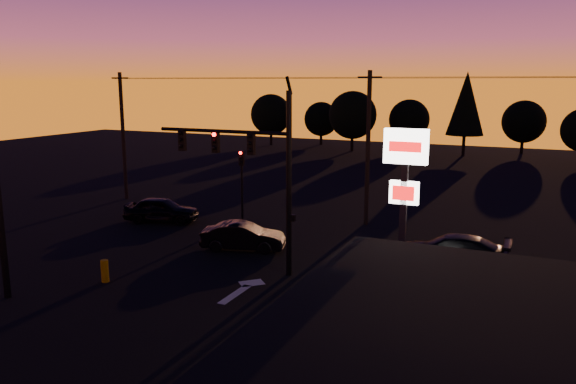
# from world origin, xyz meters

# --- Properties ---
(ground) EXTENTS (120.00, 120.00, 0.00)m
(ground) POSITION_xyz_m (0.00, 0.00, 0.00)
(ground) COLOR black
(ground) RESTS_ON ground
(lane_arrow) EXTENTS (1.20, 3.10, 0.01)m
(lane_arrow) POSITION_xyz_m (0.50, 1.67, 0.01)
(lane_arrow) COLOR beige
(lane_arrow) RESTS_ON ground
(traffic_signal_mast) EXTENTS (6.79, 0.52, 8.58)m
(traffic_signal_mast) POSITION_xyz_m (-0.10, 3.99, 4.94)
(traffic_signal_mast) COLOR black
(traffic_signal_mast) RESTS_ON ground
(secondary_signal) EXTENTS (0.30, 0.31, 4.35)m
(secondary_signal) POSITION_xyz_m (-5.00, 11.49, 2.86)
(secondary_signal) COLOR black
(secondary_signal) RESTS_ON ground
(pylon_sign) EXTENTS (1.50, 0.28, 6.80)m
(pylon_sign) POSITION_xyz_m (7.00, 1.50, 4.91)
(pylon_sign) COLOR black
(pylon_sign) RESTS_ON ground
(utility_pole_0) EXTENTS (1.40, 0.26, 9.00)m
(utility_pole_0) POSITION_xyz_m (-16.00, 14.00, 4.59)
(utility_pole_0) COLOR black
(utility_pole_0) RESTS_ON ground
(utility_pole_1) EXTENTS (1.40, 0.26, 9.00)m
(utility_pole_1) POSITION_xyz_m (2.00, 14.00, 4.59)
(utility_pole_1) COLOR black
(utility_pole_1) RESTS_ON ground
(power_wires) EXTENTS (36.00, 1.22, 0.07)m
(power_wires) POSITION_xyz_m (2.00, 14.00, 8.57)
(power_wires) COLOR black
(power_wires) RESTS_ON ground
(bollard) EXTENTS (0.32, 0.32, 0.96)m
(bollard) POSITION_xyz_m (-5.25, -0.03, 0.48)
(bollard) COLOR #AE8200
(bollard) RESTS_ON ground
(tree_0) EXTENTS (5.36, 5.36, 6.74)m
(tree_0) POSITION_xyz_m (-22.00, 50.00, 4.06)
(tree_0) COLOR black
(tree_0) RESTS_ON ground
(tree_1) EXTENTS (4.54, 4.54, 5.71)m
(tree_1) POSITION_xyz_m (-16.00, 53.00, 3.43)
(tree_1) COLOR black
(tree_1) RESTS_ON ground
(tree_2) EXTENTS (5.77, 5.78, 7.26)m
(tree_2) POSITION_xyz_m (-10.00, 48.00, 4.37)
(tree_2) COLOR black
(tree_2) RESTS_ON ground
(tree_3) EXTENTS (4.95, 4.95, 6.22)m
(tree_3) POSITION_xyz_m (-4.00, 52.00, 3.75)
(tree_3) COLOR black
(tree_3) RESTS_ON ground
(tree_4) EXTENTS (4.18, 4.18, 9.50)m
(tree_4) POSITION_xyz_m (3.00, 49.00, 5.93)
(tree_4) COLOR black
(tree_4) RESTS_ON ground
(tree_5) EXTENTS (4.95, 4.95, 6.22)m
(tree_5) POSITION_xyz_m (9.00, 54.00, 3.75)
(tree_5) COLOR black
(tree_5) RESTS_ON ground
(car_left) EXTENTS (4.76, 2.96, 1.51)m
(car_left) POSITION_xyz_m (-9.46, 9.47, 0.76)
(car_left) COLOR black
(car_left) RESTS_ON ground
(car_mid) EXTENTS (4.44, 2.64, 1.38)m
(car_mid) POSITION_xyz_m (-2.17, 6.50, 0.69)
(car_mid) COLOR black
(car_mid) RESTS_ON ground
(car_right) EXTENTS (5.24, 2.24, 1.50)m
(car_right) POSITION_xyz_m (7.77, 8.04, 0.75)
(car_right) COLOR black
(car_right) RESTS_ON ground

